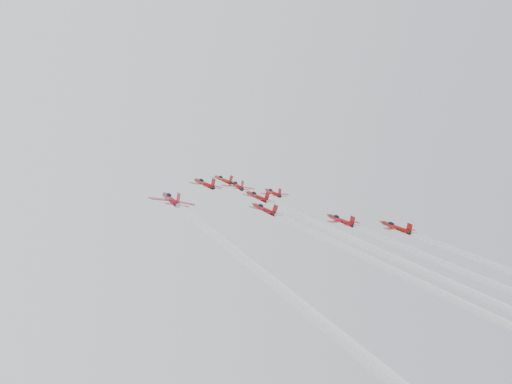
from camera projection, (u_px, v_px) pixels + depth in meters
name	position (u px, v px, depth m)	size (l,w,h in m)	color
jet_lead	(223.00, 180.00, 177.13)	(9.82, 12.98, 6.90)	#A3190F
jet_row2_left	(204.00, 183.00, 159.15)	(10.37, 13.70, 7.29)	#9C0E0F
jet_row2_center	(237.00, 186.00, 168.74)	(10.42, 13.77, 7.32)	#9A0E0E
jet_row2_right	(273.00, 193.00, 168.66)	(9.19, 12.15, 6.46)	#A10F0F
jet_center	(360.00, 247.00, 109.34)	(10.15, 100.03, 47.98)	maroon
jet_rear_farleft	(271.00, 276.00, 76.71)	(10.48, 103.26, 49.53)	maroon
jet_rear_left	(376.00, 268.00, 93.79)	(9.20, 90.67, 43.49)	maroon
jet_rear_right	(477.00, 280.00, 99.82)	(9.23, 90.98, 43.64)	#A50F16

